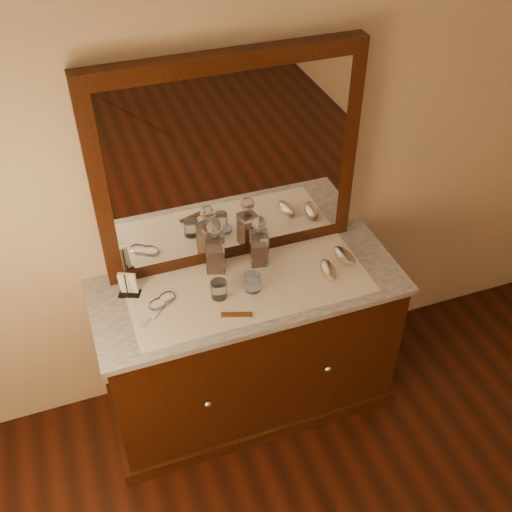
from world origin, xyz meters
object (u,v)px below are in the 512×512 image
at_px(pin_dish, 253,284).
at_px(comb, 237,315).
at_px(decanter_left, 216,251).
at_px(brush_near, 328,270).
at_px(mirror_frame, 229,164).
at_px(hand_mirror_inner, 165,300).
at_px(dresser_cabinet, 249,348).
at_px(decanter_right, 259,245).
at_px(napkin_rack, 128,285).
at_px(brush_far, 344,256).
at_px(hand_mirror_outer, 155,307).

bearing_deg(pin_dish, comb, -129.30).
bearing_deg(decanter_left, pin_dish, -53.25).
xyz_separation_m(pin_dish, brush_near, (0.36, -0.04, 0.01)).
bearing_deg(brush_near, decanter_left, 156.76).
bearing_deg(mirror_frame, hand_mirror_inner, -149.37).
xyz_separation_m(dresser_cabinet, decanter_right, (0.10, 0.13, 0.55)).
relative_size(comb, brush_near, 0.92).
xyz_separation_m(mirror_frame, brush_near, (0.37, -0.30, -0.48)).
height_order(mirror_frame, brush_near, mirror_frame).
relative_size(mirror_frame, hand_mirror_inner, 7.05).
distance_m(decanter_right, hand_mirror_inner, 0.50).
bearing_deg(napkin_rack, brush_near, -11.06).
distance_m(mirror_frame, decanter_left, 0.41).
relative_size(mirror_frame, comb, 8.79).
height_order(dresser_cabinet, napkin_rack, napkin_rack).
xyz_separation_m(comb, decanter_left, (0.01, 0.32, 0.11)).
bearing_deg(dresser_cabinet, comb, -123.72).
relative_size(mirror_frame, brush_far, 7.55).
xyz_separation_m(decanter_right, brush_near, (0.28, -0.18, -0.08)).
relative_size(brush_near, hand_mirror_inner, 0.87).
distance_m(mirror_frame, decanter_right, 0.42).
xyz_separation_m(napkin_rack, brush_far, (1.01, -0.11, -0.03)).
height_order(dresser_cabinet, hand_mirror_outer, hand_mirror_outer).
relative_size(dresser_cabinet, decanter_right, 5.21).
height_order(pin_dish, brush_far, brush_far).
height_order(napkin_rack, decanter_left, decanter_left).
bearing_deg(decanter_right, hand_mirror_outer, -165.21).
xyz_separation_m(pin_dish, decanter_right, (0.08, 0.14, 0.10)).
relative_size(comb, hand_mirror_inner, 0.80).
bearing_deg(pin_dish, decanter_left, 126.75).
distance_m(dresser_cabinet, hand_mirror_inner, 0.59).
distance_m(comb, napkin_rack, 0.51).
relative_size(pin_dish, hand_mirror_inner, 0.47).
bearing_deg(mirror_frame, pin_dish, -86.68).
bearing_deg(decanter_left, brush_far, -13.64).
bearing_deg(hand_mirror_outer, brush_near, -2.95).
relative_size(comb, decanter_left, 0.48).
bearing_deg(decanter_right, hand_mirror_inner, -167.01).
relative_size(dresser_cabinet, hand_mirror_inner, 8.22).
xyz_separation_m(comb, decanter_right, (0.21, 0.30, 0.10)).
xyz_separation_m(brush_near, hand_mirror_inner, (-0.76, 0.07, -0.01)).
bearing_deg(napkin_rack, dresser_cabinet, -12.87).
relative_size(dresser_cabinet, hand_mirror_outer, 8.00).
height_order(dresser_cabinet, brush_near, brush_near).
bearing_deg(dresser_cabinet, decanter_left, 125.54).
distance_m(decanter_left, brush_near, 0.53).
bearing_deg(dresser_cabinet, pin_dish, -42.02).
distance_m(mirror_frame, brush_near, 0.68).
relative_size(brush_far, hand_mirror_outer, 0.91).
bearing_deg(dresser_cabinet, hand_mirror_inner, 177.63).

